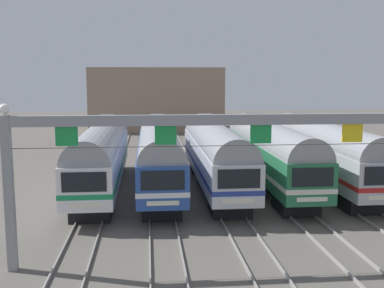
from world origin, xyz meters
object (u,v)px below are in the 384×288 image
object	(u,v)px
commuter_train_silver	(215,152)
catenary_gantry	(261,143)
commuter_train_blue	(159,153)
commuter_train_stainless	(323,150)
commuter_train_white	(101,154)
commuter_train_green	(269,151)

from	to	relation	value
commuter_train_silver	catenary_gantry	distance (m)	13.74
commuter_train_blue	commuter_train_stainless	world-z (taller)	same
commuter_train_stainless	catenary_gantry	distance (m)	15.92
commuter_train_white	catenary_gantry	xyz separation A→B (m)	(8.05, -13.50, 2.55)
commuter_train_silver	catenary_gantry	bearing A→B (deg)	-90.00
commuter_train_silver	commuter_train_stainless	size ratio (longest dim) A/B	1.00
commuter_train_silver	commuter_train_stainless	bearing A→B (deg)	0.00
commuter_train_green	commuter_train_silver	bearing A→B (deg)	180.00
commuter_train_green	catenary_gantry	xyz separation A→B (m)	(-4.03, -13.50, 2.55)
commuter_train_silver	commuter_train_blue	bearing A→B (deg)	180.00
commuter_train_green	catenary_gantry	bearing A→B (deg)	-106.61
commuter_train_green	commuter_train_stainless	distance (m)	4.03
commuter_train_silver	commuter_train_green	world-z (taller)	same
commuter_train_white	commuter_train_green	bearing A→B (deg)	0.00
commuter_train_silver	commuter_train_white	bearing A→B (deg)	180.00
commuter_train_silver	commuter_train_stainless	distance (m)	8.05
commuter_train_stainless	commuter_train_blue	bearing A→B (deg)	180.00
commuter_train_white	commuter_train_stainless	xyz separation A→B (m)	(16.11, 0.00, 0.00)
commuter_train_stainless	catenary_gantry	size ratio (longest dim) A/B	0.85
commuter_train_silver	commuter_train_green	bearing A→B (deg)	0.00
commuter_train_green	commuter_train_stainless	size ratio (longest dim) A/B	1.00
commuter_train_white	commuter_train_green	distance (m)	12.08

